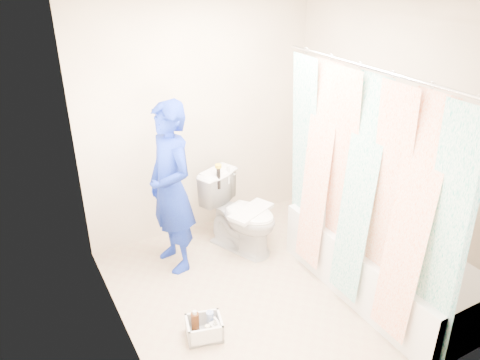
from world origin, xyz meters
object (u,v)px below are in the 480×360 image
bathtub (380,264)px  toilet (241,214)px  cleaning_caddy (205,329)px  plumber (171,189)px

bathtub → toilet: (-0.72, 1.14, 0.11)m
toilet → cleaning_caddy: size_ratio=2.45×
plumber → cleaning_caddy: (-0.16, -0.99, -0.71)m
bathtub → cleaning_caddy: (-1.54, 0.21, -0.19)m
bathtub → plumber: (-1.38, 1.20, 0.52)m
bathtub → cleaning_caddy: bearing=172.3°
bathtub → plumber: size_ratio=1.11×
bathtub → plumber: bearing=139.1°
bathtub → toilet: bearing=122.3°
bathtub → cleaning_caddy: bathtub is taller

